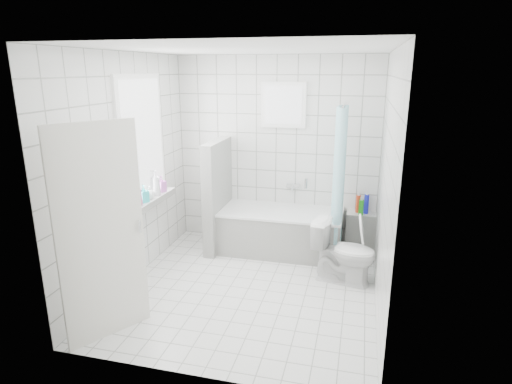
# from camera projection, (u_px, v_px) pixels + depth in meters

# --- Properties ---
(ground) EXTENTS (3.00, 3.00, 0.00)m
(ground) POSITION_uv_depth(u_px,v_px,m) (248.00, 288.00, 4.88)
(ground) COLOR white
(ground) RESTS_ON ground
(ceiling) EXTENTS (3.00, 3.00, 0.00)m
(ceiling) POSITION_uv_depth(u_px,v_px,m) (247.00, 49.00, 4.16)
(ceiling) COLOR white
(ceiling) RESTS_ON ground
(wall_back) EXTENTS (2.80, 0.02, 2.60)m
(wall_back) POSITION_uv_depth(u_px,v_px,m) (276.00, 152.00, 5.92)
(wall_back) COLOR white
(wall_back) RESTS_ON ground
(wall_front) EXTENTS (2.80, 0.02, 2.60)m
(wall_front) POSITION_uv_depth(u_px,v_px,m) (195.00, 227.00, 3.12)
(wall_front) COLOR white
(wall_front) RESTS_ON ground
(wall_left) EXTENTS (0.02, 3.00, 2.60)m
(wall_left) POSITION_uv_depth(u_px,v_px,m) (129.00, 171.00, 4.84)
(wall_left) COLOR white
(wall_left) RESTS_ON ground
(wall_right) EXTENTS (0.02, 3.00, 2.60)m
(wall_right) POSITION_uv_depth(u_px,v_px,m) (385.00, 187.00, 4.19)
(wall_right) COLOR white
(wall_right) RESTS_ON ground
(window_left) EXTENTS (0.01, 0.90, 1.40)m
(window_left) POSITION_uv_depth(u_px,v_px,m) (143.00, 141.00, 5.03)
(window_left) COLOR white
(window_left) RESTS_ON wall_left
(window_back) EXTENTS (0.50, 0.01, 0.50)m
(window_back) POSITION_uv_depth(u_px,v_px,m) (283.00, 105.00, 5.67)
(window_back) COLOR white
(window_back) RESTS_ON wall_back
(window_sill) EXTENTS (0.18, 1.02, 0.08)m
(window_sill) POSITION_uv_depth(u_px,v_px,m) (151.00, 201.00, 5.22)
(window_sill) COLOR white
(window_sill) RESTS_ON wall_left
(door) EXTENTS (0.46, 0.70, 2.00)m
(door) POSITION_uv_depth(u_px,v_px,m) (101.00, 235.00, 3.78)
(door) COLOR silver
(door) RESTS_ON ground
(bathtub) EXTENTS (1.63, 0.77, 0.58)m
(bathtub) POSITION_uv_depth(u_px,v_px,m) (281.00, 231.00, 5.81)
(bathtub) COLOR white
(bathtub) RESTS_ON ground
(partition_wall) EXTENTS (0.15, 0.85, 1.50)m
(partition_wall) POSITION_uv_depth(u_px,v_px,m) (218.00, 195.00, 5.84)
(partition_wall) COLOR white
(partition_wall) RESTS_ON ground
(tiled_ledge) EXTENTS (0.40, 0.24, 0.55)m
(tiled_ledge) POSITION_uv_depth(u_px,v_px,m) (361.00, 232.00, 5.81)
(tiled_ledge) COLOR white
(tiled_ledge) RESTS_ON ground
(toilet) EXTENTS (0.78, 0.53, 0.74)m
(toilet) POSITION_uv_depth(u_px,v_px,m) (344.00, 252.00, 4.96)
(toilet) COLOR white
(toilet) RESTS_ON ground
(curtain_rod) EXTENTS (0.02, 0.80, 0.02)m
(curtain_rod) POSITION_uv_depth(u_px,v_px,m) (344.00, 105.00, 5.14)
(curtain_rod) COLOR silver
(curtain_rod) RESTS_ON wall_back
(shower_curtain) EXTENTS (0.14, 0.48, 1.78)m
(shower_curtain) POSITION_uv_depth(u_px,v_px,m) (340.00, 180.00, 5.27)
(shower_curtain) COLOR #42B5C3
(shower_curtain) RESTS_ON curtain_rod
(tub_faucet) EXTENTS (0.18, 0.06, 0.06)m
(tub_faucet) POSITION_uv_depth(u_px,v_px,m) (293.00, 186.00, 5.94)
(tub_faucet) COLOR silver
(tub_faucet) RESTS_ON wall_back
(sill_bottles) EXTENTS (0.18, 0.74, 0.32)m
(sill_bottles) POSITION_uv_depth(u_px,v_px,m) (150.00, 188.00, 5.15)
(sill_bottles) COLOR white
(sill_bottles) RESTS_ON window_sill
(ledge_bottles) EXTENTS (0.17, 0.17, 0.26)m
(ledge_bottles) POSITION_uv_depth(u_px,v_px,m) (362.00, 205.00, 5.69)
(ledge_bottles) COLOR red
(ledge_bottles) RESTS_ON tiled_ledge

